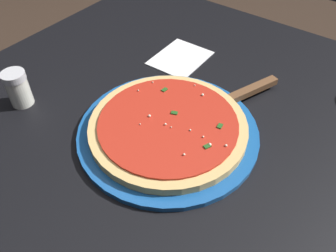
% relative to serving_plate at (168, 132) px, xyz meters
% --- Properties ---
extents(restaurant_table, '(1.05, 0.92, 0.73)m').
position_rel_serving_plate_xyz_m(restaurant_table, '(-0.01, 0.04, -0.13)').
color(restaurant_table, black).
rests_on(restaurant_table, ground_plane).
extents(serving_plate, '(0.33, 0.33, 0.01)m').
position_rel_serving_plate_xyz_m(serving_plate, '(0.00, 0.00, 0.00)').
color(serving_plate, '#195199').
rests_on(serving_plate, restaurant_table).
extents(pizza, '(0.29, 0.29, 0.02)m').
position_rel_serving_plate_xyz_m(pizza, '(0.00, -0.00, 0.02)').
color(pizza, '#DBB26B').
rests_on(pizza, serving_plate).
extents(pizza_server, '(0.22, 0.12, 0.01)m').
position_rel_serving_plate_xyz_m(pizza_server, '(0.15, -0.06, 0.01)').
color(pizza_server, silver).
rests_on(pizza_server, serving_plate).
extents(napkin_folded_right, '(0.14, 0.11, 0.00)m').
position_rel_serving_plate_xyz_m(napkin_folded_right, '(0.22, 0.12, -0.00)').
color(napkin_folded_right, white).
rests_on(napkin_folded_right, restaurant_table).
extents(parmesan_shaker, '(0.05, 0.05, 0.07)m').
position_rel_serving_plate_xyz_m(parmesan_shaker, '(-0.11, 0.29, 0.03)').
color(parmesan_shaker, silver).
rests_on(parmesan_shaker, restaurant_table).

